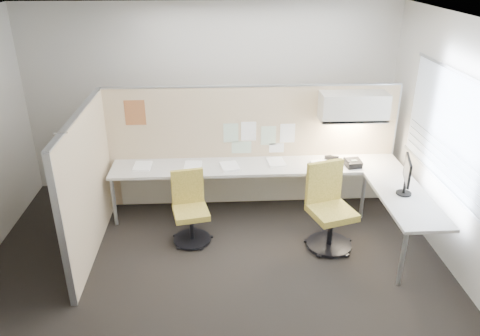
{
  "coord_description": "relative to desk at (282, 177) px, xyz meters",
  "views": [
    {
      "loc": [
        0.04,
        -4.57,
        3.4
      ],
      "look_at": [
        0.34,
        0.8,
        0.91
      ],
      "focal_mm": 35.0,
      "sensor_mm": 36.0,
      "label": 1
    }
  ],
  "objects": [
    {
      "name": "floor",
      "position": [
        -0.93,
        -1.13,
        -0.61
      ],
      "size": [
        5.5,
        4.5,
        0.01
      ],
      "primitive_type": "cube",
      "color": "black",
      "rests_on": "ground"
    },
    {
      "name": "ceiling",
      "position": [
        -0.93,
        -1.13,
        2.2
      ],
      "size": [
        5.5,
        4.5,
        0.01
      ],
      "primitive_type": "cube",
      "color": "white",
      "rests_on": "wall_back"
    },
    {
      "name": "wall_back",
      "position": [
        -0.93,
        1.12,
        0.8
      ],
      "size": [
        5.5,
        0.02,
        2.8
      ],
      "primitive_type": "cube",
      "color": "beige",
      "rests_on": "ground"
    },
    {
      "name": "wall_front",
      "position": [
        -0.93,
        -3.38,
        0.8
      ],
      "size": [
        5.5,
        0.02,
        2.8
      ],
      "primitive_type": "cube",
      "color": "beige",
      "rests_on": "ground"
    },
    {
      "name": "wall_right",
      "position": [
        1.82,
        -1.13,
        0.8
      ],
      "size": [
        0.02,
        4.5,
        2.8
      ],
      "primitive_type": "cube",
      "color": "beige",
      "rests_on": "ground"
    },
    {
      "name": "window_pane",
      "position": [
        1.79,
        -1.13,
        0.95
      ],
      "size": [
        0.01,
        2.8,
        1.3
      ],
      "primitive_type": "cube",
      "color": "#A2ACBC",
      "rests_on": "wall_right"
    },
    {
      "name": "partition_back",
      "position": [
        -0.38,
        0.47,
        0.27
      ],
      "size": [
        4.1,
        0.06,
        1.75
      ],
      "primitive_type": "cube",
      "color": "beige",
      "rests_on": "floor"
    },
    {
      "name": "partition_left",
      "position": [
        -2.43,
        -0.63,
        0.27
      ],
      "size": [
        0.06,
        2.2,
        1.75
      ],
      "primitive_type": "cube",
      "color": "beige",
      "rests_on": "floor"
    },
    {
      "name": "desk",
      "position": [
        0.0,
        0.0,
        0.0
      ],
      "size": [
        4.0,
        2.07,
        0.73
      ],
      "color": "beige",
      "rests_on": "floor"
    },
    {
      "name": "overhead_bin",
      "position": [
        0.97,
        0.26,
        0.91
      ],
      "size": [
        0.9,
        0.36,
        0.38
      ],
      "primitive_type": "cube",
      "color": "beige",
      "rests_on": "partition_back"
    },
    {
      "name": "task_light_strip",
      "position": [
        0.97,
        0.26,
        0.7
      ],
      "size": [
        0.6,
        0.06,
        0.02
      ],
      "primitive_type": "cube",
      "color": "#FFEABF",
      "rests_on": "overhead_bin"
    },
    {
      "name": "pinned_papers",
      "position": [
        -0.3,
        0.44,
        0.43
      ],
      "size": [
        1.01,
        0.0,
        0.47
      ],
      "color": "#8CBF8C",
      "rests_on": "partition_back"
    },
    {
      "name": "poster",
      "position": [
        -1.98,
        0.44,
        0.82
      ],
      "size": [
        0.28,
        0.0,
        0.35
      ],
      "primitive_type": "cube",
      "color": "orange",
      "rests_on": "partition_back"
    },
    {
      "name": "chair_left",
      "position": [
        -1.24,
        -0.51,
        -0.18
      ],
      "size": [
        0.5,
        0.52,
        0.91
      ],
      "rotation": [
        0.0,
        0.0,
        0.2
      ],
      "color": "black",
      "rests_on": "floor"
    },
    {
      "name": "chair_right",
      "position": [
        0.49,
        -0.72,
        -0.1
      ],
      "size": [
        0.62,
        0.64,
        1.07
      ],
      "rotation": [
        0.0,
        0.0,
        0.3
      ],
      "color": "black",
      "rests_on": "floor"
    },
    {
      "name": "monitor",
      "position": [
        1.37,
        -0.8,
        0.4
      ],
      "size": [
        0.18,
        0.43,
        0.46
      ],
      "rotation": [
        0.0,
        0.0,
        1.3
      ],
      "color": "black",
      "rests_on": "desk"
    },
    {
      "name": "phone",
      "position": [
        0.97,
        0.02,
        0.18
      ],
      "size": [
        0.23,
        0.22,
        0.12
      ],
      "rotation": [
        0.0,
        0.0,
        0.12
      ],
      "color": "black",
      "rests_on": "desk"
    },
    {
      "name": "stapler",
      "position": [
        0.77,
        0.28,
        0.15
      ],
      "size": [
        0.15,
        0.08,
        0.05
      ],
      "primitive_type": "cube",
      "rotation": [
        0.0,
        0.0,
        -0.34
      ],
      "color": "black",
      "rests_on": "desk"
    },
    {
      "name": "tape_dispenser",
      "position": [
        0.69,
        0.27,
        0.16
      ],
      "size": [
        0.11,
        0.08,
        0.06
      ],
      "primitive_type": "cube",
      "rotation": [
        0.0,
        0.0,
        0.17
      ],
      "color": "black",
      "rests_on": "desk"
    },
    {
      "name": "coat_hook",
      "position": [
        -2.51,
        -1.27,
        0.82
      ],
      "size": [
        0.18,
        0.44,
        1.32
      ],
      "color": "silver",
      "rests_on": "partition_left"
    },
    {
      "name": "paper_stack_0",
      "position": [
        -1.9,
        0.17,
        0.14
      ],
      "size": [
        0.24,
        0.31,
        0.02
      ],
      "primitive_type": "cube",
      "rotation": [
        0.0,
        0.0,
        -0.04
      ],
      "color": "white",
      "rests_on": "desk"
    },
    {
      "name": "paper_stack_1",
      "position": [
        -1.21,
        0.15,
        0.14
      ],
      "size": [
        0.24,
        0.31,
        0.02
      ],
      "primitive_type": "cube",
      "rotation": [
        0.0,
        0.0,
        -0.05
      ],
      "color": "white",
      "rests_on": "desk"
    },
    {
      "name": "paper_stack_2",
      "position": [
        -0.71,
        0.08,
        0.14
      ],
      "size": [
        0.28,
        0.34,
        0.03
      ],
      "primitive_type": "cube",
      "rotation": [
        0.0,
        0.0,
        0.19
      ],
      "color": "white",
      "rests_on": "desk"
    },
    {
      "name": "paper_stack_3",
      "position": [
        -0.06,
        0.22,
        0.14
      ],
      "size": [
        0.26,
        0.32,
        0.02
      ],
      "primitive_type": "cube",
      "rotation": [
        0.0,
        0.0,
        0.11
      ],
      "color": "white",
      "rests_on": "desk"
    },
    {
      "name": "paper_stack_4",
      "position": [
        0.54,
        0.07,
        0.14
      ],
      "size": [
        0.24,
        0.31,
        0.03
      ],
      "primitive_type": "cube",
      "rotation": [
        0.0,
        0.0,
        0.03
      ],
      "color": "white",
      "rests_on": "desk"
    }
  ]
}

